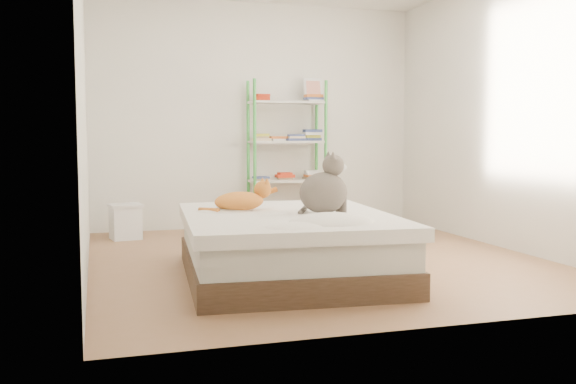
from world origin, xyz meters
name	(u,v)px	position (x,y,z in m)	size (l,w,h in m)	color
room	(316,109)	(0.00, 0.00, 1.30)	(3.81, 4.21, 2.61)	#9C7051
bed	(287,245)	(-0.45, -0.62, 0.24)	(1.67, 2.02, 0.48)	#4F382C
orange_cat	(239,199)	(-0.76, -0.36, 0.58)	(0.48, 0.26, 0.19)	orange
grey_cat	(324,184)	(-0.18, -0.69, 0.71)	(0.33, 0.40, 0.45)	#6D6259
shelf_unit	(287,158)	(0.31, 1.88, 0.81)	(0.88, 0.36, 1.74)	green
cardboard_box	(272,222)	(-0.07, 1.18, 0.18)	(0.59, 0.60, 0.40)	#A17B56
white_bin	(126,221)	(-1.54, 1.57, 0.19)	(0.37, 0.34, 0.37)	white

